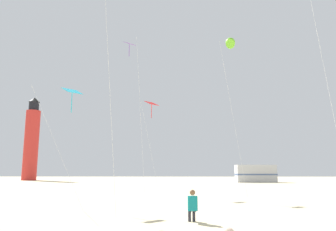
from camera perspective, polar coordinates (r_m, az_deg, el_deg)
kite_flyer_standing at (r=12.13m, az=4.32°, el=-15.48°), size 0.35×0.52×1.16m
kite_diamond_scarlet at (r=25.69m, az=-2.94°, el=1.62°), size 1.48×1.39×7.35m
kite_tube_lime at (r=27.13m, az=10.94°, el=12.32°), size 1.67×2.58×12.65m
kite_diamond_violet at (r=29.50m, az=-6.66°, el=11.29°), size 2.08×2.28×13.27m
kite_diamond_cyan at (r=18.39m, az=-16.67°, el=3.56°), size 3.03×2.29×6.35m
lighthouse_distant at (r=70.86m, az=-22.95°, el=-4.12°), size 2.80×2.80×16.80m
rv_van_silver at (r=55.41m, az=15.18°, el=-9.87°), size 6.55×2.68×2.80m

